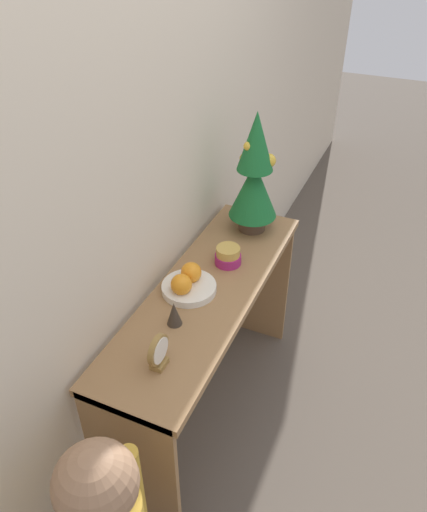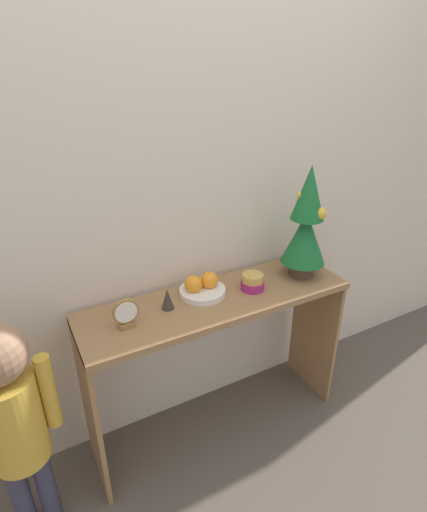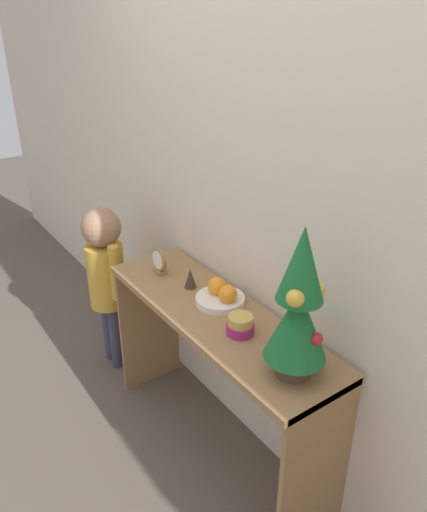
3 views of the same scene
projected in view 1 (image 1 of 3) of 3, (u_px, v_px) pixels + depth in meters
name	position (u px, v px, depth m)	size (l,w,h in m)	color
ground_plane	(245.00, 426.00, 2.32)	(12.00, 12.00, 0.00)	brown
back_wall	(146.00, 162.00, 1.72)	(7.00, 0.05, 2.50)	beige
console_table	(208.00, 320.00, 2.03)	(1.25, 0.37, 0.77)	olive
mini_tree	(254.00, 175.00, 2.12)	(0.21, 0.21, 0.55)	#4C3828
fruit_bowl	(188.00, 284.00, 1.89)	(0.21, 0.21, 0.10)	silver
singing_bowl	(228.00, 256.00, 2.04)	(0.11, 0.11, 0.08)	#9E2366
desk_clock	(159.00, 352.00, 1.57)	(0.11, 0.04, 0.13)	olive
figurine	(174.00, 313.00, 1.74)	(0.05, 0.05, 0.09)	#382D23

